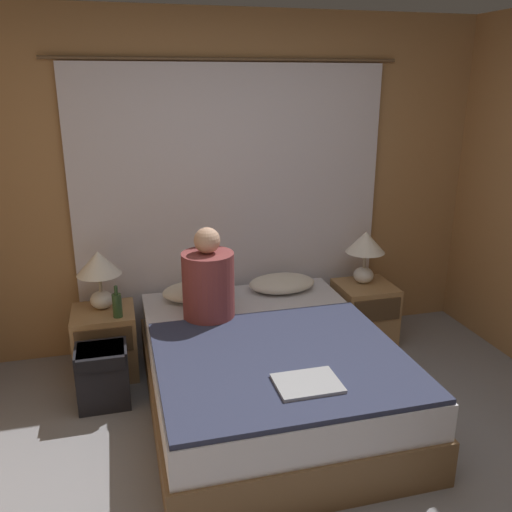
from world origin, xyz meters
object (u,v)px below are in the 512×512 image
nightstand_right (364,313)px  backpack_on_floor (103,373)px  pillow_left (197,291)px  pillow_right (282,283)px  laptop_on_bed (307,383)px  nightstand_left (105,342)px  bed (267,373)px  person_left_in_bed (208,283)px  lamp_left (99,269)px  lamp_right (365,248)px  beer_bottle_on_left_stand (117,305)px

nightstand_right → backpack_on_floor: size_ratio=1.19×
pillow_left → pillow_right: (0.65, 0.00, 0.00)m
laptop_on_bed → nightstand_left: bearing=128.3°
bed → nightstand_right: size_ratio=3.98×
person_left_in_bed → pillow_right: bearing=30.8°
pillow_left → person_left_in_bed: bearing=-86.6°
pillow_right → laptop_on_bed: size_ratio=1.52×
nightstand_left → nightstand_right: (2.00, 0.00, 0.00)m
lamp_left → pillow_right: lamp_left is taller
backpack_on_floor → person_left_in_bed: bearing=7.1°
nightstand_right → lamp_left: (-2.00, 0.05, 0.53)m
nightstand_right → lamp_right: lamp_right is taller
nightstand_left → pillow_right: bearing=2.4°
bed → nightstand_left: same height
nightstand_right → laptop_on_bed: bearing=-126.2°
nightstand_left → backpack_on_floor: size_ratio=1.19×
pillow_right → nightstand_left: bearing=-177.6°
lamp_right → laptop_on_bed: (-0.96, -1.37, -0.25)m
bed → pillow_right: 0.87m
lamp_right → nightstand_left: bearing=-178.4°
backpack_on_floor → lamp_left: bearing=87.9°
person_left_in_bed → beer_bottle_on_left_stand: 0.65m
lamp_right → beer_bottle_on_left_stand: lamp_right is taller
lamp_left → pillow_left: (0.68, 0.00, -0.23)m
pillow_left → beer_bottle_on_left_stand: 0.60m
nightstand_left → laptop_on_bed: 1.70m
beer_bottle_on_left_stand → laptop_on_bed: 1.51m
nightstand_right → pillow_right: bearing=175.3°
nightstand_left → person_left_in_bed: bearing=-24.5°
laptop_on_bed → lamp_left: bearing=127.2°
lamp_left → pillow_left: lamp_left is taller
pillow_left → backpack_on_floor: size_ratio=1.25×
bed → pillow_right: (0.32, 0.75, 0.30)m
beer_bottle_on_left_stand → lamp_left: bearing=120.0°
nightstand_left → pillow_left: size_ratio=0.95×
beer_bottle_on_left_stand → bed: bearing=-32.4°
pillow_right → laptop_on_bed: 1.40m
bed → pillow_left: size_ratio=3.79×
bed → nightstand_right: (1.00, 0.69, 0.00)m
pillow_left → backpack_on_floor: (-0.69, -0.46, -0.31)m
pillow_left → backpack_on_floor: bearing=-146.3°
nightstand_left → laptop_on_bed: bearing=-51.7°
nightstand_right → laptop_on_bed: 1.65m
laptop_on_bed → nightstand_right: bearing=53.8°
nightstand_right → pillow_left: 1.36m
laptop_on_bed → backpack_on_floor: laptop_on_bed is taller
pillow_left → pillow_right: bearing=0.0°
lamp_left → pillow_left: 0.71m
lamp_right → nightstand_right: bearing=-90.0°
person_left_in_bed → laptop_on_bed: bearing=-71.1°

